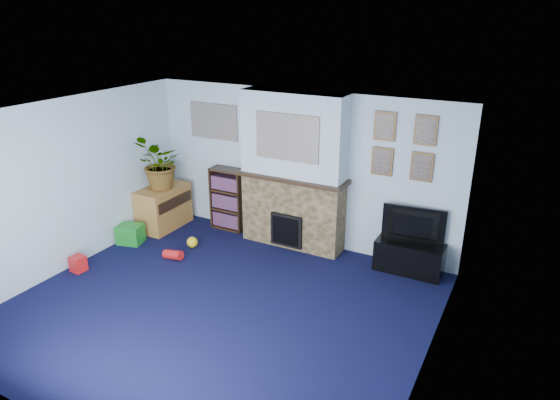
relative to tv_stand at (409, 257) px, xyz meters
The scene contains 26 objects.
floor 2.75m from the tv_stand, 132.31° to the right, with size 5.00×4.50×0.01m, color black.
ceiling 3.50m from the tv_stand, 132.31° to the right, with size 5.00×4.50×0.01m, color white.
wall_back 2.10m from the tv_stand, behind, with size 5.00×0.04×2.40m, color silver.
wall_front 4.76m from the tv_stand, 113.35° to the right, with size 5.00×0.04×2.40m, color silver.
wall_left 4.90m from the tv_stand, 154.97° to the right, with size 0.04×4.50×2.40m, color silver.
wall_right 2.34m from the tv_stand, 72.19° to the right, with size 0.04×4.50×2.40m, color silver.
chimney_breast 2.08m from the tv_stand, behind, with size 1.72×0.50×2.40m.
collage_main 2.42m from the tv_stand, behind, with size 1.00×0.03×0.68m, color gray.
collage_left 3.74m from the tv_stand, behind, with size 0.90×0.03×0.58m, color gray.
portrait_tl 1.87m from the tv_stand, 159.95° to the left, with size 0.30×0.03×0.40m, color brown.
portrait_tr 1.79m from the tv_stand, 89.42° to the left, with size 0.30×0.03×0.40m, color brown.
portrait_bl 1.40m from the tv_stand, 159.95° to the left, with size 0.30×0.03×0.40m, color brown.
portrait_br 1.29m from the tv_stand, 89.42° to the left, with size 0.30×0.03×0.40m, color brown.
tv_stand is the anchor object (origin of this frame).
television 0.47m from the tv_stand, 90.00° to the left, with size 0.87×0.11×0.50m, color black.
bookshelf 3.10m from the tv_stand, behind, with size 0.58×0.28×1.05m.
sideboard 4.11m from the tv_stand, behind, with size 0.51×0.91×0.71m, color #AB7737.
potted_plant 4.16m from the tv_stand, behind, with size 0.77×0.67×0.86m, color #26661E.
mantel_clock 2.13m from the tv_stand, behind, with size 0.11×0.06×0.15m, color gold.
mantel_candle 1.86m from the tv_stand, behind, with size 0.06×0.06×0.18m, color #B2BFC6.
mantel_teddy 2.54m from the tv_stand, behind, with size 0.14×0.14×0.14m, color gray.
mantel_can 1.47m from the tv_stand, behind, with size 0.06×0.06×0.12m, color red.
green_crate 4.31m from the tv_stand, 164.42° to the right, with size 0.37×0.30×0.30m, color #198C26.
toy_ball 3.29m from the tv_stand, 165.36° to the right, with size 0.17×0.17×0.17m, color yellow.
toy_block 4.69m from the tv_stand, 152.11° to the right, with size 0.18×0.18×0.23m, color red.
toy_tube 3.44m from the tv_stand, 158.17° to the right, with size 0.14×0.14×0.30m, color red.
Camera 1 is at (3.18, -4.36, 3.50)m, focal length 32.00 mm.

